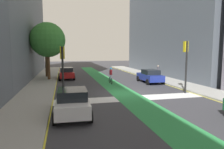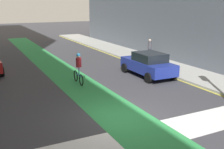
{
  "view_description": "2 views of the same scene",
  "coord_description": "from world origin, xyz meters",
  "px_view_note": "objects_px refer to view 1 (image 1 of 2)",
  "views": [
    {
      "loc": [
        -5.15,
        -16.95,
        3.71
      ],
      "look_at": [
        -0.25,
        3.29,
        1.32
      ],
      "focal_mm": 32.53,
      "sensor_mm": 36.0,
      "label": 1
    },
    {
      "loc": [
        -5.2,
        -9.58,
        4.68
      ],
      "look_at": [
        0.97,
        2.72,
        1.1
      ],
      "focal_mm": 44.24,
      "sensor_mm": 36.0,
      "label": 2
    }
  ],
  "objects_px": {
    "car_blue_right_far": "(150,76)",
    "pedestrian_sidewalk_right_a": "(158,70)",
    "street_tree_near": "(48,40)",
    "car_white_left_near": "(73,102)",
    "car_red_left_far": "(66,73)",
    "street_tree_far": "(46,36)",
    "traffic_signal_near_right": "(186,57)",
    "traffic_signal_near_left": "(63,62)",
    "cyclist_in_lane": "(111,75)"
  },
  "relations": [
    {
      "from": "traffic_signal_near_left",
      "to": "car_red_left_far",
      "type": "height_order",
      "value": "traffic_signal_near_left"
    },
    {
      "from": "pedestrian_sidewalk_right_a",
      "to": "street_tree_far",
      "type": "relative_size",
      "value": 0.2
    },
    {
      "from": "traffic_signal_near_right",
      "to": "cyclist_in_lane",
      "type": "xyz_separation_m",
      "value": [
        -5.27,
        6.52,
        -2.23
      ]
    },
    {
      "from": "traffic_signal_near_right",
      "to": "car_white_left_near",
      "type": "bearing_deg",
      "value": -157.37
    },
    {
      "from": "cyclist_in_lane",
      "to": "street_tree_far",
      "type": "relative_size",
      "value": 0.25
    },
    {
      "from": "cyclist_in_lane",
      "to": "car_white_left_near",
      "type": "bearing_deg",
      "value": -114.1
    },
    {
      "from": "car_red_left_far",
      "to": "traffic_signal_near_right",
      "type": "bearing_deg",
      "value": -49.27
    },
    {
      "from": "traffic_signal_near_right",
      "to": "street_tree_far",
      "type": "xyz_separation_m",
      "value": [
        -12.79,
        14.03,
        2.58
      ]
    },
    {
      "from": "car_blue_right_far",
      "to": "car_red_left_far",
      "type": "relative_size",
      "value": 0.99
    },
    {
      "from": "traffic_signal_near_left",
      "to": "pedestrian_sidewalk_right_a",
      "type": "xyz_separation_m",
      "value": [
        13.5,
        11.05,
        -1.94
      ]
    },
    {
      "from": "traffic_signal_near_right",
      "to": "traffic_signal_near_left",
      "type": "distance_m",
      "value": 10.57
    },
    {
      "from": "traffic_signal_near_right",
      "to": "pedestrian_sidewalk_right_a",
      "type": "xyz_separation_m",
      "value": [
        2.94,
        11.2,
        -2.29
      ]
    },
    {
      "from": "traffic_signal_near_left",
      "to": "pedestrian_sidewalk_right_a",
      "type": "bearing_deg",
      "value": 39.29
    },
    {
      "from": "car_white_left_near",
      "to": "street_tree_near",
      "type": "xyz_separation_m",
      "value": [
        -2.26,
        15.29,
        4.32
      ]
    },
    {
      "from": "car_red_left_far",
      "to": "street_tree_near",
      "type": "distance_m",
      "value": 4.89
    },
    {
      "from": "car_blue_right_far",
      "to": "pedestrian_sidewalk_right_a",
      "type": "bearing_deg",
      "value": 55.0
    },
    {
      "from": "traffic_signal_near_right",
      "to": "cyclist_in_lane",
      "type": "bearing_deg",
      "value": 128.92
    },
    {
      "from": "car_blue_right_far",
      "to": "street_tree_far",
      "type": "distance_m",
      "value": 15.35
    },
    {
      "from": "pedestrian_sidewalk_right_a",
      "to": "street_tree_near",
      "type": "bearing_deg",
      "value": -179.61
    },
    {
      "from": "car_blue_right_far",
      "to": "street_tree_near",
      "type": "xyz_separation_m",
      "value": [
        -11.76,
        4.89,
        4.32
      ]
    },
    {
      "from": "car_blue_right_far",
      "to": "street_tree_near",
      "type": "distance_m",
      "value": 13.45
    },
    {
      "from": "car_blue_right_far",
      "to": "car_white_left_near",
      "type": "xyz_separation_m",
      "value": [
        -9.5,
        -10.4,
        0.0
      ]
    },
    {
      "from": "traffic_signal_near_right",
      "to": "car_red_left_far",
      "type": "distance_m",
      "value": 15.73
    },
    {
      "from": "traffic_signal_near_right",
      "to": "car_blue_right_far",
      "type": "bearing_deg",
      "value": 95.17
    },
    {
      "from": "traffic_signal_near_right",
      "to": "street_tree_near",
      "type": "distance_m",
      "value": 16.7
    },
    {
      "from": "car_red_left_far",
      "to": "street_tree_far",
      "type": "height_order",
      "value": "street_tree_far"
    },
    {
      "from": "street_tree_far",
      "to": "car_red_left_far",
      "type": "bearing_deg",
      "value": -40.4
    },
    {
      "from": "car_blue_right_far",
      "to": "street_tree_near",
      "type": "relative_size",
      "value": 0.59
    },
    {
      "from": "car_blue_right_far",
      "to": "street_tree_near",
      "type": "bearing_deg",
      "value": 157.42
    },
    {
      "from": "street_tree_near",
      "to": "street_tree_far",
      "type": "distance_m",
      "value": 3.04
    },
    {
      "from": "car_blue_right_far",
      "to": "car_red_left_far",
      "type": "bearing_deg",
      "value": 149.82
    },
    {
      "from": "street_tree_far",
      "to": "pedestrian_sidewalk_right_a",
      "type": "bearing_deg",
      "value": -10.2
    },
    {
      "from": "traffic_signal_near_right",
      "to": "pedestrian_sidewalk_right_a",
      "type": "height_order",
      "value": "traffic_signal_near_right"
    },
    {
      "from": "cyclist_in_lane",
      "to": "pedestrian_sidewalk_right_a",
      "type": "xyz_separation_m",
      "value": [
        8.2,
        4.68,
        -0.05
      ]
    },
    {
      "from": "car_blue_right_far",
      "to": "cyclist_in_lane",
      "type": "distance_m",
      "value": 4.72
    },
    {
      "from": "car_white_left_near",
      "to": "car_blue_right_far",
      "type": "bearing_deg",
      "value": 47.6
    },
    {
      "from": "traffic_signal_near_left",
      "to": "cyclist_in_lane",
      "type": "xyz_separation_m",
      "value": [
        5.3,
        6.37,
        -1.89
      ]
    },
    {
      "from": "pedestrian_sidewalk_right_a",
      "to": "street_tree_near",
      "type": "height_order",
      "value": "street_tree_near"
    },
    {
      "from": "traffic_signal_near_left",
      "to": "car_white_left_near",
      "type": "bearing_deg",
      "value": -83.35
    },
    {
      "from": "traffic_signal_near_right",
      "to": "car_blue_right_far",
      "type": "height_order",
      "value": "traffic_signal_near_right"
    },
    {
      "from": "street_tree_far",
      "to": "traffic_signal_near_right",
      "type": "bearing_deg",
      "value": -47.65
    },
    {
      "from": "traffic_signal_near_left",
      "to": "car_blue_right_far",
      "type": "height_order",
      "value": "traffic_signal_near_left"
    },
    {
      "from": "pedestrian_sidewalk_right_a",
      "to": "car_blue_right_far",
      "type": "bearing_deg",
      "value": -125.0
    },
    {
      "from": "car_blue_right_far",
      "to": "street_tree_near",
      "type": "height_order",
      "value": "street_tree_near"
    },
    {
      "from": "car_blue_right_far",
      "to": "car_red_left_far",
      "type": "distance_m",
      "value": 11.08
    },
    {
      "from": "traffic_signal_near_right",
      "to": "pedestrian_sidewalk_right_a",
      "type": "bearing_deg",
      "value": 75.31
    },
    {
      "from": "traffic_signal_near_left",
      "to": "car_blue_right_far",
      "type": "bearing_deg",
      "value": 31.17
    },
    {
      "from": "car_white_left_near",
      "to": "street_tree_near",
      "type": "bearing_deg",
      "value": 98.42
    },
    {
      "from": "traffic_signal_near_right",
      "to": "car_blue_right_far",
      "type": "xyz_separation_m",
      "value": [
        -0.56,
        6.21,
        -2.4
      ]
    },
    {
      "from": "cyclist_in_lane",
      "to": "street_tree_far",
      "type": "height_order",
      "value": "street_tree_far"
    }
  ]
}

